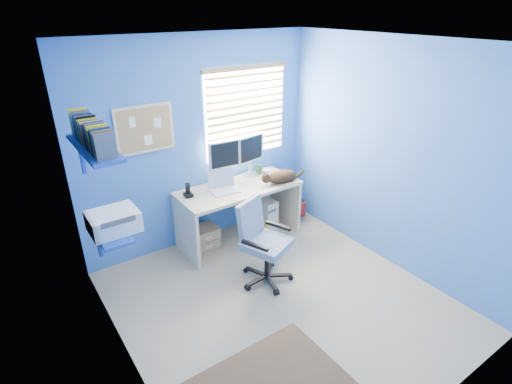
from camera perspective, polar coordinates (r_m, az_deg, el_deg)
floor at (r=4.25m, az=3.48°, el=-15.32°), size 3.00×3.20×0.00m
ceiling at (r=3.24m, az=4.71°, el=20.51°), size 3.00×3.20×0.00m
wall_back at (r=4.82m, az=-8.00°, el=6.76°), size 3.00×0.01×2.50m
wall_front at (r=2.70m, az=26.15°, el=-11.89°), size 3.00×0.01×2.50m
wall_left at (r=2.97m, az=-19.41°, el=-7.01°), size 0.01×3.20×2.50m
wall_right at (r=4.60m, az=18.84°, el=4.67°), size 0.01×3.20×2.50m
desk at (r=5.04m, az=-2.41°, el=-3.08°), size 1.51×0.65×0.74m
laptop at (r=4.72m, az=-4.49°, el=1.32°), size 0.36×0.30×0.22m
monitor_left at (r=4.91m, az=-4.62°, el=4.30°), size 0.41×0.16×0.54m
monitor_right at (r=5.11m, az=-0.85°, el=5.22°), size 0.41×0.18×0.54m
phone at (r=4.66m, az=-9.72°, el=0.31°), size 0.10×0.12×0.17m
mug at (r=5.24m, az=0.34°, el=3.18°), size 0.10×0.09×0.10m
cd_spindle at (r=5.23m, az=1.60°, el=2.94°), size 0.13×0.13×0.07m
cat at (r=4.99m, az=3.68°, el=2.24°), size 0.44×0.28×0.15m
tower_pc at (r=5.35m, az=0.85°, el=-3.05°), size 0.24×0.46×0.45m
drawer_boxes at (r=5.04m, az=-7.53°, el=-6.40°), size 0.35×0.28×0.27m
yellow_book at (r=5.19m, az=0.88°, el=-5.36°), size 0.03×0.17×0.24m
backpack at (r=5.63m, az=5.66°, el=-2.21°), size 0.34×0.29×0.35m
office_chair at (r=4.34m, az=1.02°, el=-8.61°), size 0.70×0.70×0.92m
window_blinds at (r=5.03m, az=-1.35°, el=11.33°), size 1.15×0.05×1.10m
corkboard at (r=4.48m, az=-15.57°, el=8.64°), size 0.64×0.02×0.52m
wall_shelves at (r=3.58m, az=-21.14°, el=1.65°), size 0.42×0.90×1.05m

